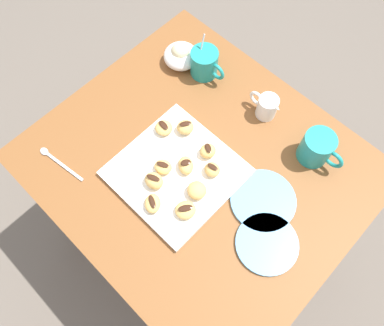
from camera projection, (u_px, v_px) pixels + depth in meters
name	position (u px, v px, depth m)	size (l,w,h in m)	color
ground_plane	(197.00, 229.00, 1.73)	(8.00, 8.00, 0.00)	#665B51
dining_table	(199.00, 182.00, 1.20)	(0.89, 0.78, 0.73)	brown
pastry_plate_square	(176.00, 172.00, 1.05)	(0.31, 0.31, 0.02)	white
coffee_mug_teal_left	(205.00, 63.00, 1.15)	(0.12, 0.09, 0.14)	teal
coffee_mug_teal_right	(317.00, 148.00, 1.03)	(0.13, 0.09, 0.10)	teal
cream_pitcher_white	(267.00, 106.00, 1.10)	(0.10, 0.06, 0.07)	white
ice_cream_bowl	(181.00, 55.00, 1.18)	(0.11, 0.11, 0.08)	white
saucer_sky_left	(263.00, 200.00, 1.01)	(0.18, 0.18, 0.01)	#66A8DB
saucer_sky_right	(267.00, 244.00, 0.97)	(0.16, 0.16, 0.01)	#66A8DB
loose_spoon_near_saucer	(56.00, 160.00, 1.07)	(0.16, 0.03, 0.01)	silver
beignet_0	(154.00, 181.00, 1.01)	(0.05, 0.04, 0.04)	#E5B260
chocolate_drizzle_0	(153.00, 178.00, 0.99)	(0.04, 0.02, 0.01)	#381E11
beignet_1	(164.00, 127.00, 1.08)	(0.05, 0.05, 0.03)	#E5B260
chocolate_drizzle_1	(164.00, 124.00, 1.06)	(0.04, 0.02, 0.01)	#381E11
beignet_2	(212.00, 170.00, 1.02)	(0.04, 0.04, 0.03)	#E5B260
chocolate_drizzle_2	(212.00, 167.00, 1.00)	(0.03, 0.01, 0.01)	#381E11
beignet_3	(152.00, 203.00, 0.98)	(0.05, 0.04, 0.03)	#E5B260
chocolate_drizzle_3	(152.00, 201.00, 0.97)	(0.04, 0.01, 0.01)	#381E11
beignet_4	(185.00, 127.00, 1.08)	(0.05, 0.05, 0.04)	#E5B260
chocolate_drizzle_4	(185.00, 124.00, 1.06)	(0.03, 0.02, 0.01)	#381E11
beignet_5	(197.00, 190.00, 1.00)	(0.05, 0.05, 0.04)	#E5B260
beignet_6	(207.00, 150.00, 1.05)	(0.04, 0.05, 0.03)	#E5B260
chocolate_drizzle_6	(207.00, 147.00, 1.03)	(0.03, 0.02, 0.01)	#381E11
beignet_7	(186.00, 165.00, 1.03)	(0.04, 0.05, 0.03)	#E5B260
chocolate_drizzle_7	(186.00, 163.00, 1.01)	(0.03, 0.02, 0.01)	#381E11
beignet_8	(163.00, 167.00, 1.03)	(0.05, 0.04, 0.03)	#E5B260
chocolate_drizzle_8	(163.00, 164.00, 1.01)	(0.03, 0.02, 0.01)	#381E11
beignet_9	(186.00, 210.00, 0.98)	(0.05, 0.05, 0.03)	#E5B260
chocolate_drizzle_9	(185.00, 208.00, 0.96)	(0.04, 0.02, 0.01)	#381E11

